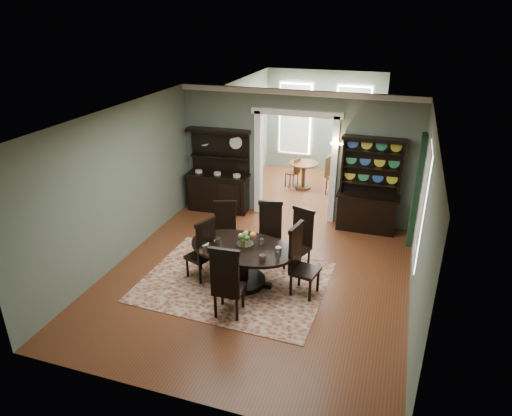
# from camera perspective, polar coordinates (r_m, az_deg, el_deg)

# --- Properties ---
(room) EXTENTS (5.51, 6.01, 3.01)m
(room) POSITION_cam_1_polar(r_m,az_deg,el_deg) (7.90, -0.02, 1.00)
(room) COLOR brown
(room) RESTS_ON ground
(parlor) EXTENTS (3.51, 3.50, 3.01)m
(parlor) POSITION_cam_1_polar(r_m,az_deg,el_deg) (13.00, 7.66, 9.73)
(parlor) COLOR brown
(parlor) RESTS_ON ground
(doorway_trim) EXTENTS (2.08, 0.25, 2.57)m
(doorway_trim) POSITION_cam_1_polar(r_m,az_deg,el_deg) (10.58, 5.02, 7.14)
(doorway_trim) COLOR white
(doorway_trim) RESTS_ON floor
(right_window) EXTENTS (0.15, 1.47, 2.12)m
(right_window) POSITION_cam_1_polar(r_m,az_deg,el_deg) (8.39, 19.73, 1.10)
(right_window) COLOR white
(right_window) RESTS_ON wall_right
(wall_sconce) EXTENTS (0.27, 0.21, 0.21)m
(wall_sconce) POSITION_cam_1_polar(r_m,az_deg,el_deg) (10.19, 10.11, 7.80)
(wall_sconce) COLOR #AC892D
(wall_sconce) RESTS_ON back_wall_right
(rug) EXTENTS (3.36, 2.66, 0.01)m
(rug) POSITION_cam_1_polar(r_m,az_deg,el_deg) (8.52, -2.71, -9.15)
(rug) COLOR maroon
(rug) RESTS_ON floor
(dining_table) EXTENTS (2.06, 1.99, 0.76)m
(dining_table) POSITION_cam_1_polar(r_m,az_deg,el_deg) (8.20, -1.80, -6.26)
(dining_table) COLOR black
(dining_table) RESTS_ON rug
(centerpiece) EXTENTS (1.57, 1.01, 0.26)m
(centerpiece) POSITION_cam_1_polar(r_m,az_deg,el_deg) (8.07, -1.40, -4.30)
(centerpiece) COLOR silver
(centerpiece) RESTS_ON dining_table
(chair_far_left) EXTENTS (0.55, 0.54, 1.19)m
(chair_far_left) POSITION_cam_1_polar(r_m,az_deg,el_deg) (9.05, -3.85, -2.59)
(chair_far_left) COLOR black
(chair_far_left) RESTS_ON rug
(chair_far_mid) EXTENTS (0.56, 0.54, 1.25)m
(chair_far_mid) POSITION_cam_1_polar(r_m,az_deg,el_deg) (8.88, 1.79, -2.85)
(chair_far_mid) COLOR black
(chair_far_mid) RESTS_ON rug
(chair_far_right) EXTENTS (0.57, 0.55, 1.22)m
(chair_far_right) POSITION_cam_1_polar(r_m,az_deg,el_deg) (8.71, 5.56, -3.66)
(chair_far_right) COLOR black
(chair_far_right) RESTS_ON rug
(chair_end_left) EXTENTS (0.57, 0.58, 1.23)m
(chair_end_left) POSITION_cam_1_polar(r_m,az_deg,el_deg) (8.33, -6.61, -5.01)
(chair_end_left) COLOR black
(chair_end_left) RESTS_ON rug
(chair_end_right) EXTENTS (0.54, 0.56, 1.29)m
(chair_end_right) POSITION_cam_1_polar(r_m,az_deg,el_deg) (7.93, 5.49, -6.29)
(chair_end_right) COLOR black
(chair_end_right) RESTS_ON rug
(chair_near) EXTENTS (0.52, 0.49, 1.31)m
(chair_near) POSITION_cam_1_polar(r_m,az_deg,el_deg) (7.30, -3.69, -9.07)
(chair_near) COLOR black
(chair_near) RESTS_ON rug
(sideboard) EXTENTS (1.57, 0.65, 2.02)m
(sideboard) POSITION_cam_1_polar(r_m,az_deg,el_deg) (11.20, -4.64, 3.18)
(sideboard) COLOR black
(sideboard) RESTS_ON floor
(welsh_dresser) EXTENTS (1.36, 0.51, 2.12)m
(welsh_dresser) POSITION_cam_1_polar(r_m,az_deg,el_deg) (10.41, 13.85, 1.27)
(welsh_dresser) COLOR black
(welsh_dresser) RESTS_ON floor
(parlor_table) EXTENTS (0.80, 0.80, 0.74)m
(parlor_table) POSITION_cam_1_polar(r_m,az_deg,el_deg) (12.66, 5.97, 4.54)
(parlor_table) COLOR #593419
(parlor_table) RESTS_ON parlor_floor
(parlor_chair_left) EXTENTS (0.39, 0.38, 0.85)m
(parlor_chair_left) POSITION_cam_1_polar(r_m,az_deg,el_deg) (12.75, 4.75, 4.59)
(parlor_chair_left) COLOR #593419
(parlor_chair_left) RESTS_ON parlor_floor
(parlor_chair_right) EXTENTS (0.47, 0.46, 1.03)m
(parlor_chair_right) POSITION_cam_1_polar(r_m,az_deg,el_deg) (12.35, 9.49, 4.18)
(parlor_chair_right) COLOR #593419
(parlor_chair_right) RESTS_ON parlor_floor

